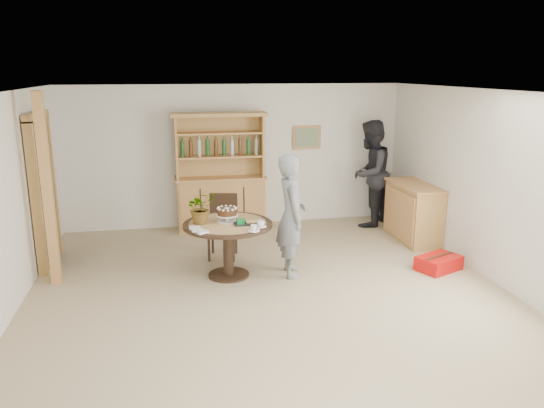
{
  "coord_description": "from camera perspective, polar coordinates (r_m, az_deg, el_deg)",
  "views": [
    {
      "loc": [
        -1.17,
        -5.79,
        2.75
      ],
      "look_at": [
        0.12,
        0.75,
        1.05
      ],
      "focal_mm": 35.0,
      "sensor_mm": 36.0,
      "label": 1
    }
  ],
  "objects": [
    {
      "name": "napkins",
      "position": [
        6.77,
        -7.94,
        -2.79
      ],
      "size": [
        0.24,
        0.33,
        0.03
      ],
      "color": "white",
      "rests_on": "dining_table"
    },
    {
      "name": "coffee_cup_b",
      "position": [
        6.71,
        -1.98,
        -2.66
      ],
      "size": [
        0.15,
        0.15,
        0.08
      ],
      "color": "white",
      "rests_on": "dining_table"
    },
    {
      "name": "red_suitcase",
      "position": [
        7.87,
        17.49,
        -6.07
      ],
      "size": [
        0.71,
        0.61,
        0.21
      ],
      "rotation": [
        0.0,
        0.0,
        0.42
      ],
      "color": "red",
      "rests_on": "ground"
    },
    {
      "name": "birthday_cake",
      "position": [
        7.12,
        -4.85,
        -0.94
      ],
      "size": [
        0.3,
        0.3,
        0.2
      ],
      "color": "white",
      "rests_on": "dining_table"
    },
    {
      "name": "flower_vase",
      "position": [
        7.07,
        -7.69,
        -0.4
      ],
      "size": [
        0.47,
        0.44,
        0.42
      ],
      "primitive_type": "imported",
      "rotation": [
        0.0,
        0.0,
        0.35
      ],
      "color": "#3F7233",
      "rests_on": "dining_table"
    },
    {
      "name": "coffee_cup_a",
      "position": [
        6.88,
        -1.22,
        -2.16
      ],
      "size": [
        0.15,
        0.15,
        0.09
      ],
      "color": "white",
      "rests_on": "dining_table"
    },
    {
      "name": "teen_boy",
      "position": [
        7.13,
        2.09,
        -1.25
      ],
      "size": [
        0.44,
        0.63,
        1.68
      ],
      "primitive_type": "imported",
      "rotation": [
        0.0,
        0.0,
        1.51
      ],
      "color": "slate",
      "rests_on": "ground"
    },
    {
      "name": "sideboard",
      "position": [
        9.0,
        14.96,
        -0.83
      ],
      "size": [
        0.54,
        1.26,
        0.94
      ],
      "color": "tan",
      "rests_on": "ground"
    },
    {
      "name": "pine_post",
      "position": [
        7.31,
        -23.02,
        1.31
      ],
      "size": [
        0.12,
        0.12,
        2.5
      ],
      "primitive_type": "cube",
      "color": "tan",
      "rests_on": "ground"
    },
    {
      "name": "dining_table",
      "position": [
        7.15,
        -4.76,
        -3.2
      ],
      "size": [
        1.2,
        1.2,
        0.76
      ],
      "color": "black",
      "rests_on": "ground"
    },
    {
      "name": "dining_chair",
      "position": [
        7.96,
        -5.3,
        -1.9
      ],
      "size": [
        0.51,
        0.51,
        0.95
      ],
      "rotation": [
        0.0,
        0.0,
        -0.24
      ],
      "color": "black",
      "rests_on": "ground"
    },
    {
      "name": "ground",
      "position": [
        6.51,
        0.21,
        -10.67
      ],
      "size": [
        7.0,
        7.0,
        0.0
      ],
      "primitive_type": "plane",
      "color": "tan",
      "rests_on": "ground"
    },
    {
      "name": "room_shell",
      "position": [
        6.0,
        0.24,
        4.61
      ],
      "size": [
        6.04,
        7.04,
        2.52
      ],
      "color": "white",
      "rests_on": "ground"
    },
    {
      "name": "doorway",
      "position": [
        8.15,
        -23.45,
        1.49
      ],
      "size": [
        0.13,
        1.1,
        2.18
      ],
      "color": "black",
      "rests_on": "ground"
    },
    {
      "name": "hutch",
      "position": [
        9.3,
        -5.55,
        1.45
      ],
      "size": [
        1.62,
        0.54,
        2.04
      ],
      "color": "tan",
      "rests_on": "ground"
    },
    {
      "name": "gift_tray",
      "position": [
        7.01,
        -2.93,
        -1.99
      ],
      "size": [
        0.3,
        0.2,
        0.08
      ],
      "color": "black",
      "rests_on": "dining_table"
    },
    {
      "name": "adult_person",
      "position": [
        9.6,
        10.48,
        3.25
      ],
      "size": [
        1.16,
        1.16,
        1.89
      ],
      "primitive_type": "imported",
      "rotation": [
        0.0,
        0.0,
        3.92
      ],
      "color": "black",
      "rests_on": "ground"
    }
  ]
}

